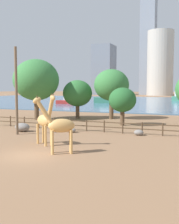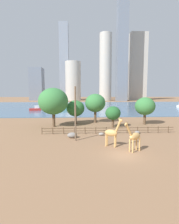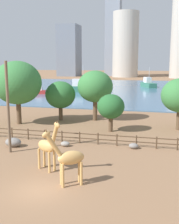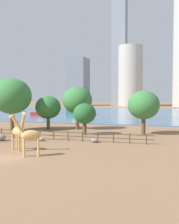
{
  "view_description": "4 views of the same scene",
  "coord_description": "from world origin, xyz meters",
  "px_view_note": "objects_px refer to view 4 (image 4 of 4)",
  "views": [
    {
      "loc": [
        11.59,
        -16.78,
        4.93
      ],
      "look_at": [
        -2.94,
        18.9,
        1.51
      ],
      "focal_mm": 45.0,
      "sensor_mm": 36.0,
      "label": 1
    },
    {
      "loc": [
        -5.5,
        -21.48,
        8.1
      ],
      "look_at": [
        -3.2,
        23.54,
        2.97
      ],
      "focal_mm": 28.0,
      "sensor_mm": 36.0,
      "label": 2
    },
    {
      "loc": [
        7.93,
        -17.04,
        8.94
      ],
      "look_at": [
        -1.86,
        22.0,
        1.74
      ],
      "focal_mm": 45.0,
      "sensor_mm": 36.0,
      "label": 3
    },
    {
      "loc": [
        15.61,
        -22.92,
        5.86
      ],
      "look_at": [
        1.23,
        22.91,
        3.27
      ],
      "focal_mm": 45.0,
      "sensor_mm": 36.0,
      "label": 4
    }
  ],
  "objects_px": {
    "boulder_near_fence": "(0,137)",
    "boulder_small": "(41,139)",
    "boat_ferry": "(79,110)",
    "boat_sailboat": "(145,109)",
    "giraffe_companion": "(29,135)",
    "boat_tug": "(39,113)",
    "boulder_by_pole": "(95,140)",
    "tree_right_small": "(77,100)",
    "tree_center_broad": "(144,105)",
    "tree_right_tall": "(85,114)",
    "giraffe_tall": "(19,132)",
    "tree_left_large": "(12,96)",
    "tree_left_small": "(48,107)"
  },
  "relations": [
    {
      "from": "tree_right_small",
      "to": "boat_sailboat",
      "type": "relative_size",
      "value": 0.92
    },
    {
      "from": "tree_left_large",
      "to": "giraffe_companion",
      "type": "bearing_deg",
      "value": -53.02
    },
    {
      "from": "boulder_by_pole",
      "to": "boulder_small",
      "type": "bearing_deg",
      "value": -172.34
    },
    {
      "from": "tree_center_broad",
      "to": "giraffe_companion",
      "type": "bearing_deg",
      "value": -114.02
    },
    {
      "from": "boulder_small",
      "to": "tree_left_large",
      "type": "height_order",
      "value": "tree_left_large"
    },
    {
      "from": "giraffe_tall",
      "to": "tree_right_tall",
      "type": "xyz_separation_m",
      "value": [
        2.81,
        14.39,
        1.19
      ]
    },
    {
      "from": "tree_center_broad",
      "to": "tree_left_large",
      "type": "bearing_deg",
      "value": -175.38
    },
    {
      "from": "boulder_near_fence",
      "to": "boulder_small",
      "type": "distance_m",
      "value": 5.56
    },
    {
      "from": "boulder_by_pole",
      "to": "tree_left_small",
      "type": "distance_m",
      "value": 17.59
    },
    {
      "from": "giraffe_companion",
      "to": "boulder_near_fence",
      "type": "bearing_deg",
      "value": -73.03
    },
    {
      "from": "tree_right_tall",
      "to": "tree_left_small",
      "type": "distance_m",
      "value": 10.25
    },
    {
      "from": "boulder_near_fence",
      "to": "tree_center_broad",
      "type": "xyz_separation_m",
      "value": [
        17.61,
        12.21,
        4.1
      ]
    },
    {
      "from": "boulder_near_fence",
      "to": "tree_left_small",
      "type": "xyz_separation_m",
      "value": [
        0.21,
        14.36,
        3.47
      ]
    },
    {
      "from": "giraffe_tall",
      "to": "giraffe_companion",
      "type": "height_order",
      "value": "giraffe_tall"
    },
    {
      "from": "giraffe_companion",
      "to": "boat_sailboat",
      "type": "bearing_deg",
      "value": -123.55
    },
    {
      "from": "tree_right_tall",
      "to": "boat_tug",
      "type": "bearing_deg",
      "value": 126.39
    },
    {
      "from": "tree_left_large",
      "to": "boulder_near_fence",
      "type": "bearing_deg",
      "value": -65.17
    },
    {
      "from": "boulder_by_pole",
      "to": "boat_ferry",
      "type": "bearing_deg",
      "value": 111.58
    },
    {
      "from": "boulder_small",
      "to": "giraffe_tall",
      "type": "bearing_deg",
      "value": -83.27
    },
    {
      "from": "boulder_near_fence",
      "to": "tree_right_tall",
      "type": "relative_size",
      "value": 0.36
    },
    {
      "from": "boulder_by_pole",
      "to": "boat_ferry",
      "type": "relative_size",
      "value": 0.11
    },
    {
      "from": "boat_tug",
      "to": "tree_right_tall",
      "type": "bearing_deg",
      "value": 114.45
    },
    {
      "from": "boulder_small",
      "to": "tree_center_broad",
      "type": "bearing_deg",
      "value": 41.34
    },
    {
      "from": "boulder_by_pole",
      "to": "boulder_small",
      "type": "xyz_separation_m",
      "value": [
        -7.2,
        -0.97,
        -0.02
      ]
    },
    {
      "from": "tree_center_broad",
      "to": "boat_ferry",
      "type": "distance_m",
      "value": 48.43
    },
    {
      "from": "giraffe_companion",
      "to": "tree_left_large",
      "type": "relative_size",
      "value": 0.48
    },
    {
      "from": "boat_ferry",
      "to": "boat_sailboat",
      "type": "relative_size",
      "value": 1.07
    },
    {
      "from": "giraffe_companion",
      "to": "boat_tug",
      "type": "bearing_deg",
      "value": -95.34
    },
    {
      "from": "boat_ferry",
      "to": "boat_sailboat",
      "type": "distance_m",
      "value": 27.86
    },
    {
      "from": "boulder_by_pole",
      "to": "boat_tug",
      "type": "relative_size",
      "value": 0.19
    },
    {
      "from": "tree_center_broad",
      "to": "tree_right_small",
      "type": "relative_size",
      "value": 0.89
    },
    {
      "from": "boulder_small",
      "to": "tree_right_small",
      "type": "xyz_separation_m",
      "value": [
        0.05,
        14.13,
        4.95
      ]
    },
    {
      "from": "tree_left_small",
      "to": "giraffe_companion",
      "type": "bearing_deg",
      "value": -68.73
    },
    {
      "from": "giraffe_companion",
      "to": "tree_center_broad",
      "type": "xyz_separation_m",
      "value": [
        8.84,
        19.84,
        2.49
      ]
    },
    {
      "from": "boulder_by_pole",
      "to": "boat_tug",
      "type": "distance_m",
      "value": 52.93
    },
    {
      "from": "boulder_small",
      "to": "tree_left_large",
      "type": "xyz_separation_m",
      "value": [
        -10.18,
        8.96,
        5.72
      ]
    },
    {
      "from": "tree_right_tall",
      "to": "boat_ferry",
      "type": "height_order",
      "value": "boat_ferry"
    },
    {
      "from": "boulder_small",
      "to": "tree_left_small",
      "type": "bearing_deg",
      "value": 111.76
    },
    {
      "from": "boulder_by_pole",
      "to": "tree_right_small",
      "type": "bearing_deg",
      "value": 118.53
    },
    {
      "from": "tree_left_small",
      "to": "boat_sailboat",
      "type": "distance_m",
      "value": 60.82
    },
    {
      "from": "tree_right_small",
      "to": "boulder_small",
      "type": "bearing_deg",
      "value": -90.19
    },
    {
      "from": "giraffe_tall",
      "to": "tree_right_small",
      "type": "xyz_separation_m",
      "value": [
        -0.75,
        20.86,
        3.14
      ]
    },
    {
      "from": "boulder_by_pole",
      "to": "tree_center_broad",
      "type": "xyz_separation_m",
      "value": [
        5.04,
        9.8,
        4.29
      ]
    },
    {
      "from": "tree_left_large",
      "to": "tree_left_small",
      "type": "xyz_separation_m",
      "value": [
        5.02,
        3.97,
        -2.04
      ]
    },
    {
      "from": "giraffe_companion",
      "to": "boulder_small",
      "type": "xyz_separation_m",
      "value": [
        -3.4,
        9.07,
        -1.82
      ]
    },
    {
      "from": "giraffe_tall",
      "to": "tree_left_small",
      "type": "distance_m",
      "value": 20.63
    },
    {
      "from": "giraffe_companion",
      "to": "tree_right_tall",
      "type": "bearing_deg",
      "value": -122.68
    },
    {
      "from": "tree_left_small",
      "to": "boat_ferry",
      "type": "height_order",
      "value": "boat_ferry"
    },
    {
      "from": "tree_left_large",
      "to": "boulder_by_pole",
      "type": "bearing_deg",
      "value": -24.7
    },
    {
      "from": "boat_tug",
      "to": "tree_right_small",
      "type": "bearing_deg",
      "value": 115.92
    }
  ]
}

